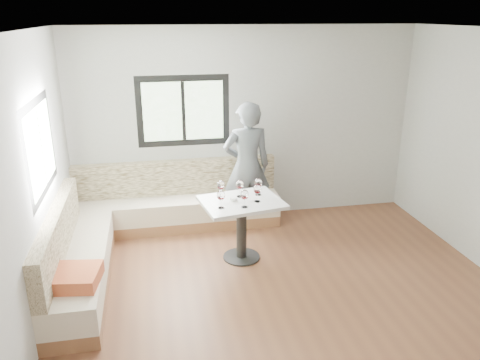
% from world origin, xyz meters
% --- Properties ---
extents(room, '(5.01, 5.01, 2.81)m').
position_xyz_m(room, '(-0.08, 0.08, 1.41)').
color(room, brown).
rests_on(room, ground).
extents(banquette, '(2.90, 2.80, 0.95)m').
position_xyz_m(banquette, '(-1.59, 1.61, 0.33)').
color(banquette, brown).
rests_on(banquette, ground).
extents(table, '(1.07, 0.90, 0.78)m').
position_xyz_m(table, '(-0.33, 1.16, 0.59)').
color(table, black).
rests_on(table, ground).
extents(person, '(0.68, 0.45, 1.84)m').
position_xyz_m(person, '(-0.07, 2.07, 0.92)').
color(person, '#4F5458').
rests_on(person, ground).
extents(olive_ramekin, '(0.09, 0.09, 0.04)m').
position_xyz_m(olive_ramekin, '(-0.42, 1.19, 0.80)').
color(olive_ramekin, white).
rests_on(olive_ramekin, table).
extents(wine_glass_a, '(0.10, 0.10, 0.22)m').
position_xyz_m(wine_glass_a, '(-0.61, 0.98, 0.94)').
color(wine_glass_a, white).
rests_on(wine_glass_a, table).
extents(wine_glass_b, '(0.10, 0.10, 0.22)m').
position_xyz_m(wine_glass_b, '(-0.34, 0.95, 0.94)').
color(wine_glass_b, white).
rests_on(wine_glass_b, table).
extents(wine_glass_c, '(0.10, 0.10, 0.22)m').
position_xyz_m(wine_glass_c, '(-0.15, 1.10, 0.94)').
color(wine_glass_c, white).
rests_on(wine_glass_c, table).
extents(wine_glass_d, '(0.10, 0.10, 0.22)m').
position_xyz_m(wine_glass_d, '(-0.33, 1.30, 0.94)').
color(wine_glass_d, white).
rests_on(wine_glass_d, table).
extents(wine_glass_e, '(0.10, 0.10, 0.22)m').
position_xyz_m(wine_glass_e, '(-0.09, 1.31, 0.94)').
color(wine_glass_e, white).
rests_on(wine_glass_e, table).
extents(wine_glass_f, '(0.10, 0.10, 0.22)m').
position_xyz_m(wine_glass_f, '(-0.56, 1.32, 0.94)').
color(wine_glass_f, white).
rests_on(wine_glass_f, table).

